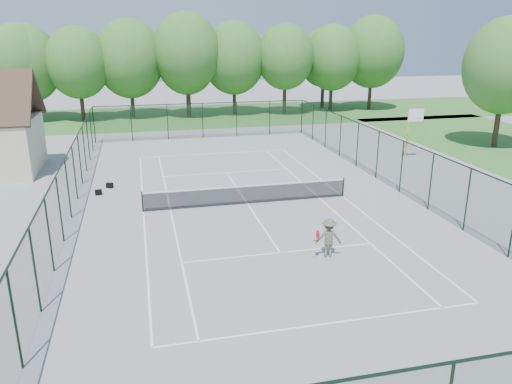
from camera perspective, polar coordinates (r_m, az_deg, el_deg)
ground at (r=26.87m, az=-0.98°, el=-1.36°), size 140.00×140.00×0.00m
grass_far at (r=55.76m, az=-7.70°, el=8.60°), size 80.00×16.00×0.01m
court_lines at (r=26.87m, az=-0.98°, el=-1.35°), size 11.05×23.85×0.01m
tennis_net at (r=26.69m, az=-0.99°, el=-0.20°), size 11.08×0.08×1.10m
fence_enclosure at (r=26.40m, az=-1.00°, el=1.84°), size 18.05×36.05×3.02m
tree_line_far at (r=55.13m, az=-7.96°, el=14.75°), size 39.40×6.40×9.70m
basketball_goal at (r=37.89m, az=17.41°, el=7.53°), size 1.20×1.43×3.65m
tree_side at (r=43.84m, az=26.64°, el=12.77°), size 6.35×6.35×10.05m
sports_bag_a at (r=29.68m, az=-17.56°, el=-0.03°), size 0.41×0.28×0.30m
sports_bag_b at (r=30.82m, az=-16.38°, el=0.73°), size 0.45×0.38×0.30m
tennis_player at (r=20.66m, az=8.29°, el=-5.18°), size 1.68×0.94×1.66m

